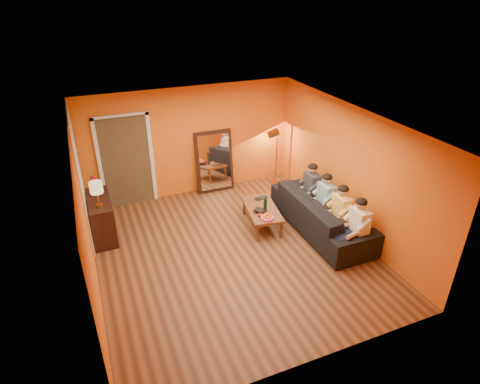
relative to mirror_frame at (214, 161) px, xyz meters
name	(u,v)px	position (x,y,z in m)	size (l,w,h in m)	color
room_shell	(225,184)	(-0.55, -2.26, 0.54)	(5.00, 5.50, 2.60)	brown
white_accent	(80,176)	(-3.04, -0.88, 0.54)	(0.02, 1.90, 2.58)	white
doorway_recess	(126,160)	(-2.05, 0.20, 0.29)	(1.06, 0.30, 2.10)	#3F2D19
door_jamb_left	(100,166)	(-2.62, 0.08, 0.29)	(0.08, 0.06, 2.20)	white
door_jamb_right	(152,158)	(-1.48, 0.08, 0.29)	(0.08, 0.06, 2.20)	white
door_header	(120,116)	(-2.05, 0.08, 1.36)	(1.22, 0.06, 0.08)	white
mirror_frame	(214,161)	(0.00, 0.00, 0.00)	(0.92, 0.06, 1.52)	black
mirror_glass	(215,162)	(0.00, -0.04, 0.00)	(0.78, 0.02, 1.36)	white
sideboard	(102,217)	(-2.79, -1.08, -0.34)	(0.44, 1.18, 0.85)	black
table_lamp	(97,194)	(-2.79, -1.38, 0.34)	(0.24, 0.24, 0.51)	beige
sofa	(322,213)	(1.45, -2.57, -0.37)	(1.04, 2.65, 0.77)	black
coffee_table	(262,217)	(0.37, -1.96, -0.55)	(0.62, 1.22, 0.42)	brown
floor_lamp	(276,158)	(1.55, -0.28, -0.04)	(0.30, 0.24, 1.44)	gold
dog	(334,232)	(1.31, -3.23, -0.41)	(0.38, 0.59, 0.70)	#A06848
person_far_left	(358,227)	(1.58, -3.57, -0.15)	(0.70, 0.44, 1.22)	white
person_mid_left	(341,213)	(1.58, -3.02, -0.15)	(0.70, 0.44, 1.22)	#FFC754
person_mid_right	(325,201)	(1.58, -2.47, -0.15)	(0.70, 0.44, 1.22)	#84B2CD
person_far_right	(311,189)	(1.58, -1.92, -0.15)	(0.70, 0.44, 1.22)	#37383D
fruit_bowl	(267,216)	(0.27, -2.41, -0.26)	(0.26, 0.26, 0.16)	#EB538C
wine_bottle	(265,202)	(0.42, -2.01, -0.18)	(0.07, 0.07, 0.31)	black
tumbler	(265,203)	(0.49, -1.84, -0.30)	(0.09, 0.09, 0.08)	#B27F3F
laptop	(263,199)	(0.55, -1.61, -0.33)	(0.32, 0.21, 0.03)	black
book_lower	(258,214)	(0.19, -2.16, -0.33)	(0.19, 0.26, 0.02)	black
book_mid	(258,213)	(0.20, -2.15, -0.31)	(0.19, 0.27, 0.02)	#A11215
book_upper	(258,212)	(0.19, -2.17, -0.28)	(0.19, 0.25, 0.02)	black
vase	(96,190)	(-2.79, -0.83, 0.18)	(0.17, 0.17, 0.18)	black
flowers	(94,179)	(-2.79, -0.83, 0.42)	(0.17, 0.17, 0.42)	#A11215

